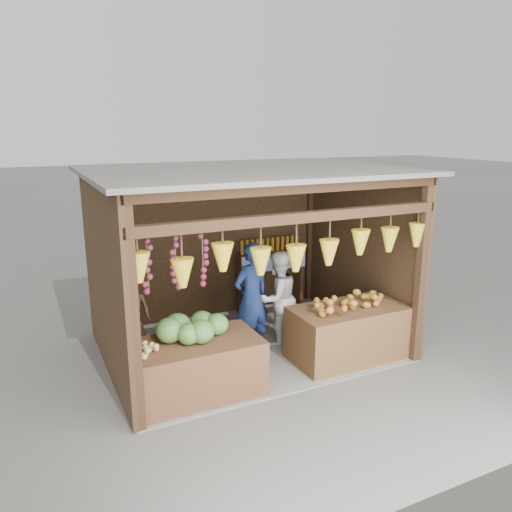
{
  "coord_description": "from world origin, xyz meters",
  "views": [
    {
      "loc": [
        -2.88,
        -6.31,
        3.2
      ],
      "look_at": [
        0.1,
        -0.1,
        1.42
      ],
      "focal_mm": 35.0,
      "sensor_mm": 36.0,
      "label": 1
    }
  ],
  "objects_px": {
    "woman_standing": "(277,298)",
    "counter_right": "(348,333)",
    "man_standing": "(251,298)",
    "vendor_seated": "(131,312)",
    "counter_left": "(197,369)"
  },
  "relations": [
    {
      "from": "woman_standing",
      "to": "man_standing",
      "type": "bearing_deg",
      "value": -3.09
    },
    {
      "from": "man_standing",
      "to": "vendor_seated",
      "type": "relative_size",
      "value": 1.57
    },
    {
      "from": "man_standing",
      "to": "vendor_seated",
      "type": "bearing_deg",
      "value": -22.72
    },
    {
      "from": "man_standing",
      "to": "counter_left",
      "type": "bearing_deg",
      "value": 23.26
    },
    {
      "from": "woman_standing",
      "to": "vendor_seated",
      "type": "distance_m",
      "value": 2.15
    },
    {
      "from": "counter_right",
      "to": "man_standing",
      "type": "bearing_deg",
      "value": 144.05
    },
    {
      "from": "vendor_seated",
      "to": "counter_right",
      "type": "bearing_deg",
      "value": 165.89
    },
    {
      "from": "counter_right",
      "to": "vendor_seated",
      "type": "xyz_separation_m",
      "value": [
        -2.79,
        1.08,
        0.41
      ]
    },
    {
      "from": "woman_standing",
      "to": "vendor_seated",
      "type": "relative_size",
      "value": 1.37
    },
    {
      "from": "counter_right",
      "to": "man_standing",
      "type": "distance_m",
      "value": 1.45
    },
    {
      "from": "counter_right",
      "to": "man_standing",
      "type": "relative_size",
      "value": 0.98
    },
    {
      "from": "woman_standing",
      "to": "counter_right",
      "type": "bearing_deg",
      "value": 113.05
    },
    {
      "from": "counter_left",
      "to": "woman_standing",
      "type": "xyz_separation_m",
      "value": [
        1.61,
        0.94,
        0.36
      ]
    },
    {
      "from": "counter_left",
      "to": "woman_standing",
      "type": "distance_m",
      "value": 1.9
    },
    {
      "from": "man_standing",
      "to": "vendor_seated",
      "type": "xyz_separation_m",
      "value": [
        -1.67,
        0.27,
        -0.03
      ]
    }
  ]
}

